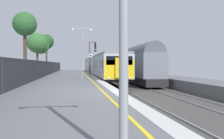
% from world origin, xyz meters
% --- Properties ---
extents(ground, '(17.40, 110.00, 1.21)m').
position_xyz_m(ground, '(2.64, 0.00, -0.61)').
color(ground, slate).
extents(commuter_train_at_platform, '(2.83, 39.97, 3.81)m').
position_xyz_m(commuter_train_at_platform, '(2.10, 28.03, 1.27)').
color(commuter_train_at_platform, '#B7B7BC').
rests_on(commuter_train_at_platform, ground).
extents(freight_train_adjacent_track, '(2.60, 42.11, 4.78)m').
position_xyz_m(freight_train_adjacent_track, '(6.10, 30.61, 1.62)').
color(freight_train_adjacent_track, '#232326').
rests_on(freight_train_adjacent_track, ground).
extents(signal_gantry, '(1.10, 0.24, 4.84)m').
position_xyz_m(signal_gantry, '(0.63, 22.77, 3.03)').
color(signal_gantry, '#47474C').
rests_on(signal_gantry, ground).
extents(speed_limit_sign, '(0.59, 0.08, 2.93)m').
position_xyz_m(speed_limit_sign, '(0.25, 18.97, 1.86)').
color(speed_limit_sign, '#59595B').
rests_on(speed_limit_sign, ground).
extents(platform_lamp_mid, '(2.00, 0.20, 5.09)m').
position_xyz_m(platform_lamp_mid, '(-1.14, 11.18, 3.04)').
color(platform_lamp_mid, '#93999E').
rests_on(platform_lamp_mid, ground).
extents(platform_back_fence, '(0.07, 99.00, 1.86)m').
position_xyz_m(platform_back_fence, '(-5.45, -0.00, 0.97)').
color(platform_back_fence, '#282B2D').
rests_on(platform_back_fence, ground).
extents(background_tree_left, '(3.01, 3.01, 8.08)m').
position_xyz_m(background_tree_left, '(-8.05, 19.04, 6.38)').
color(background_tree_left, '#473323').
rests_on(background_tree_left, ground).
extents(background_tree_centre, '(3.30, 3.37, 6.32)m').
position_xyz_m(background_tree_centre, '(-7.34, 25.68, 4.60)').
color(background_tree_centre, '#473323').
rests_on(background_tree_centre, ground).
extents(background_tree_right, '(3.01, 3.26, 7.60)m').
position_xyz_m(background_tree_right, '(-7.56, 38.01, 5.92)').
color(background_tree_right, '#473323').
rests_on(background_tree_right, ground).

